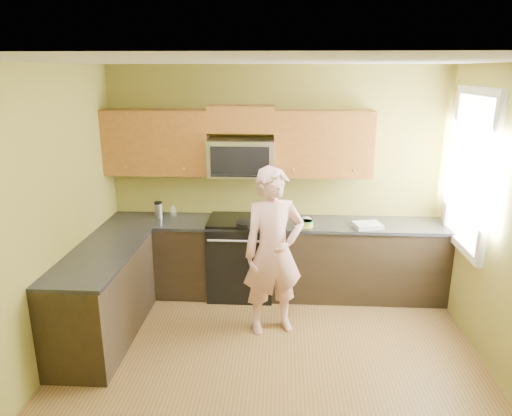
# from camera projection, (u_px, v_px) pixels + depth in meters

# --- Properties ---
(floor) EXTENTS (4.00, 4.00, 0.00)m
(floor) POSITION_uv_depth(u_px,v_px,m) (270.00, 379.00, 4.19)
(floor) COLOR brown
(floor) RESTS_ON ground
(ceiling) EXTENTS (4.00, 4.00, 0.00)m
(ceiling) POSITION_uv_depth(u_px,v_px,m) (273.00, 61.00, 3.43)
(ceiling) COLOR white
(ceiling) RESTS_ON ground
(wall_back) EXTENTS (4.00, 0.00, 4.00)m
(wall_back) POSITION_uv_depth(u_px,v_px,m) (276.00, 180.00, 5.72)
(wall_back) COLOR olive
(wall_back) RESTS_ON ground
(wall_front) EXTENTS (4.00, 0.00, 4.00)m
(wall_front) POSITION_uv_depth(u_px,v_px,m) (258.00, 405.00, 1.89)
(wall_front) COLOR olive
(wall_front) RESTS_ON ground
(wall_left) EXTENTS (0.00, 4.00, 4.00)m
(wall_left) POSITION_uv_depth(u_px,v_px,m) (31.00, 231.00, 3.92)
(wall_left) COLOR olive
(wall_left) RESTS_ON ground
(cabinet_back_run) EXTENTS (4.00, 0.60, 0.88)m
(cabinet_back_run) POSITION_uv_depth(u_px,v_px,m) (274.00, 259.00, 5.69)
(cabinet_back_run) COLOR black
(cabinet_back_run) RESTS_ON floor
(cabinet_left_run) EXTENTS (0.60, 1.60, 0.88)m
(cabinet_left_run) POSITION_uv_depth(u_px,v_px,m) (103.00, 298.00, 4.74)
(cabinet_left_run) COLOR black
(cabinet_left_run) RESTS_ON floor
(countertop_back) EXTENTS (4.00, 0.62, 0.04)m
(countertop_back) POSITION_uv_depth(u_px,v_px,m) (275.00, 223.00, 5.55)
(countertop_back) COLOR black
(countertop_back) RESTS_ON cabinet_back_run
(countertop_left) EXTENTS (0.62, 1.60, 0.04)m
(countertop_left) POSITION_uv_depth(u_px,v_px,m) (100.00, 255.00, 4.60)
(countertop_left) COLOR black
(countertop_left) RESTS_ON cabinet_left_run
(stove) EXTENTS (0.76, 0.65, 0.95)m
(stove) POSITION_uv_depth(u_px,v_px,m) (241.00, 257.00, 5.68)
(stove) COLOR black
(stove) RESTS_ON floor
(microwave) EXTENTS (0.76, 0.40, 0.42)m
(microwave) POSITION_uv_depth(u_px,v_px,m) (241.00, 175.00, 5.53)
(microwave) COLOR silver
(microwave) RESTS_ON wall_back
(upper_cab_left) EXTENTS (1.22, 0.33, 0.75)m
(upper_cab_left) POSITION_uv_depth(u_px,v_px,m) (159.00, 174.00, 5.62)
(upper_cab_left) COLOR brown
(upper_cab_left) RESTS_ON wall_back
(upper_cab_right) EXTENTS (1.12, 0.33, 0.75)m
(upper_cab_right) POSITION_uv_depth(u_px,v_px,m) (322.00, 176.00, 5.51)
(upper_cab_right) COLOR brown
(upper_cab_right) RESTS_ON wall_back
(upper_cab_over_mw) EXTENTS (0.76, 0.33, 0.30)m
(upper_cab_over_mw) POSITION_uv_depth(u_px,v_px,m) (241.00, 119.00, 5.38)
(upper_cab_over_mw) COLOR brown
(upper_cab_over_mw) RESTS_ON wall_back
(window) EXTENTS (0.06, 1.06, 1.66)m
(window) POSITION_uv_depth(u_px,v_px,m) (471.00, 172.00, 4.76)
(window) COLOR white
(window) RESTS_ON wall_right
(woman) EXTENTS (0.74, 0.60, 1.74)m
(woman) POSITION_uv_depth(u_px,v_px,m) (274.00, 252.00, 4.77)
(woman) COLOR #F07D78
(woman) RESTS_ON floor
(frying_pan) EXTENTS (0.31, 0.44, 0.05)m
(frying_pan) POSITION_uv_depth(u_px,v_px,m) (246.00, 226.00, 5.30)
(frying_pan) COLOR black
(frying_pan) RESTS_ON stove
(butter_tub) EXTENTS (0.16, 0.16, 0.10)m
(butter_tub) POSITION_uv_depth(u_px,v_px,m) (307.00, 227.00, 5.37)
(butter_tub) COLOR #FBFD42
(butter_tub) RESTS_ON countertop_back
(toast_slice) EXTENTS (0.14, 0.14, 0.01)m
(toast_slice) POSITION_uv_depth(u_px,v_px,m) (300.00, 227.00, 5.34)
(toast_slice) COLOR #B27F47
(toast_slice) RESTS_ON countertop_back
(napkin_a) EXTENTS (0.14, 0.15, 0.06)m
(napkin_a) POSITION_uv_depth(u_px,v_px,m) (274.00, 222.00, 5.45)
(napkin_a) COLOR silver
(napkin_a) RESTS_ON countertop_back
(napkin_b) EXTENTS (0.12, 0.14, 0.07)m
(napkin_b) POSITION_uv_depth(u_px,v_px,m) (307.00, 220.00, 5.52)
(napkin_b) COLOR silver
(napkin_b) RESTS_ON countertop_back
(dish_towel) EXTENTS (0.34, 0.30, 0.05)m
(dish_towel) POSITION_uv_depth(u_px,v_px,m) (368.00, 225.00, 5.34)
(dish_towel) COLOR white
(dish_towel) RESTS_ON countertop_back
(travel_mug) EXTENTS (0.09, 0.09, 0.20)m
(travel_mug) POSITION_uv_depth(u_px,v_px,m) (159.00, 218.00, 5.69)
(travel_mug) COLOR silver
(travel_mug) RESTS_ON countertop_back
(glass_a) EXTENTS (0.09, 0.09, 0.12)m
(glass_a) POSITION_uv_depth(u_px,v_px,m) (173.00, 211.00, 5.76)
(glass_a) COLOR silver
(glass_a) RESTS_ON countertop_back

